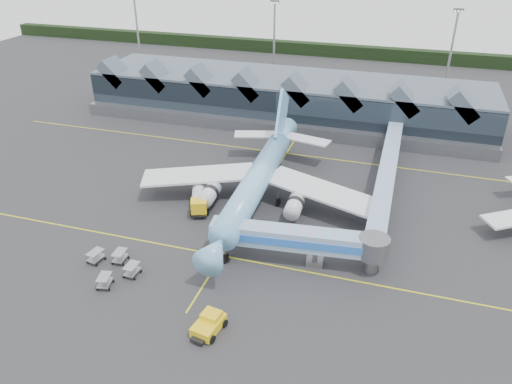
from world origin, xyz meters
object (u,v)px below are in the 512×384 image
(main_airliner, at_px, (258,178))
(jet_bridge, at_px, (308,241))
(pushback_tug, at_px, (209,324))
(fuel_truck, at_px, (199,195))

(main_airliner, distance_m, jet_bridge, 18.02)
(jet_bridge, bearing_deg, pushback_tug, -123.07)
(jet_bridge, bearing_deg, main_airliner, 122.64)
(main_airliner, relative_size, fuel_truck, 4.78)
(jet_bridge, height_order, pushback_tug, jet_bridge)
(main_airliner, bearing_deg, pushback_tug, -85.55)
(jet_bridge, height_order, fuel_truck, jet_bridge)
(main_airliner, height_order, pushback_tug, main_airliner)
(fuel_truck, height_order, pushback_tug, fuel_truck)
(main_airliner, relative_size, jet_bridge, 1.94)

